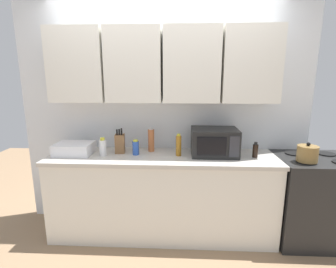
{
  "coord_description": "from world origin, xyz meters",
  "views": [
    {
      "loc": [
        0.19,
        -2.89,
        1.71
      ],
      "look_at": [
        0.06,
        -0.25,
        1.12
      ],
      "focal_mm": 27.43,
      "sensor_mm": 36.0,
      "label": 1
    }
  ],
  "objects": [
    {
      "name": "bottle_soy_dark",
      "position": [
        0.96,
        -0.32,
        0.97
      ],
      "size": [
        0.05,
        0.05,
        0.16
      ],
      "color": "black",
      "rests_on": "counter_run"
    },
    {
      "name": "bottle_spice_jar",
      "position": [
        -0.13,
        -0.15,
        1.03
      ],
      "size": [
        0.07,
        0.07,
        0.26
      ],
      "color": "#BC6638",
      "rests_on": "counter_run"
    },
    {
      "name": "wall_back_with_cabinets",
      "position": [
        0.0,
        -0.07,
        1.58
      ],
      "size": [
        3.26,
        0.38,
        2.6
      ],
      "color": "white",
      "rests_on": "ground_plane"
    },
    {
      "name": "bottle_amber_vinegar",
      "position": [
        0.17,
        -0.3,
        1.01
      ],
      "size": [
        0.06,
        0.06,
        0.23
      ],
      "color": "#AD701E",
      "rests_on": "counter_run"
    },
    {
      "name": "bottle_blue_cleaner",
      "position": [
        -0.28,
        -0.29,
        0.98
      ],
      "size": [
        0.07,
        0.07,
        0.16
      ],
      "color": "#2D56B7",
      "rests_on": "counter_run"
    },
    {
      "name": "microwave",
      "position": [
        0.55,
        -0.25,
        1.04
      ],
      "size": [
        0.48,
        0.37,
        0.28
      ],
      "color": "black",
      "rests_on": "counter_run"
    },
    {
      "name": "kettle",
      "position": [
        1.41,
        -0.46,
        0.99
      ],
      "size": [
        0.19,
        0.19,
        0.19
      ],
      "color": "olive",
      "rests_on": "stove_range"
    },
    {
      "name": "knife_block",
      "position": [
        -0.47,
        -0.22,
        1.0
      ],
      "size": [
        0.11,
        0.13,
        0.27
      ],
      "color": "brown",
      "rests_on": "counter_run"
    },
    {
      "name": "stove_range",
      "position": [
        1.58,
        -0.32,
        0.45
      ],
      "size": [
        0.76,
        0.64,
        0.91
      ],
      "color": "black",
      "rests_on": "ground_plane"
    },
    {
      "name": "bottle_white_jar",
      "position": [
        -0.62,
        -0.34,
        0.99
      ],
      "size": [
        0.07,
        0.07,
        0.19
      ],
      "color": "white",
      "rests_on": "counter_run"
    },
    {
      "name": "dish_rack",
      "position": [
        -0.94,
        -0.3,
        0.96
      ],
      "size": [
        0.38,
        0.3,
        0.12
      ],
      "primitive_type": "cube",
      "color": "silver",
      "rests_on": "counter_run"
    },
    {
      "name": "counter_run",
      "position": [
        0.0,
        -0.3,
        0.45
      ],
      "size": [
        2.39,
        0.63,
        0.9
      ],
      "color": "white",
      "rests_on": "ground_plane"
    }
  ]
}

